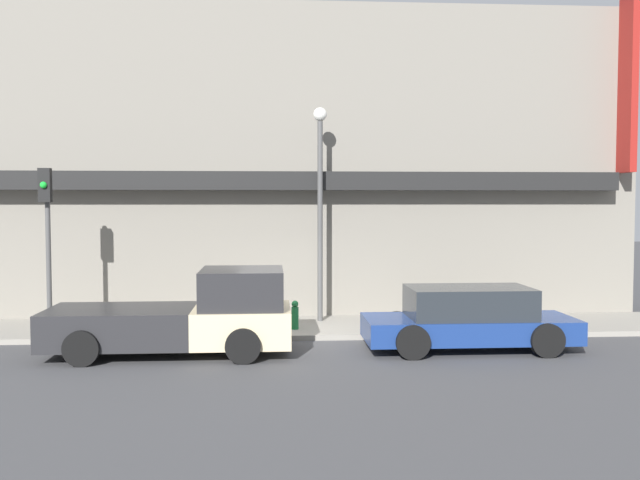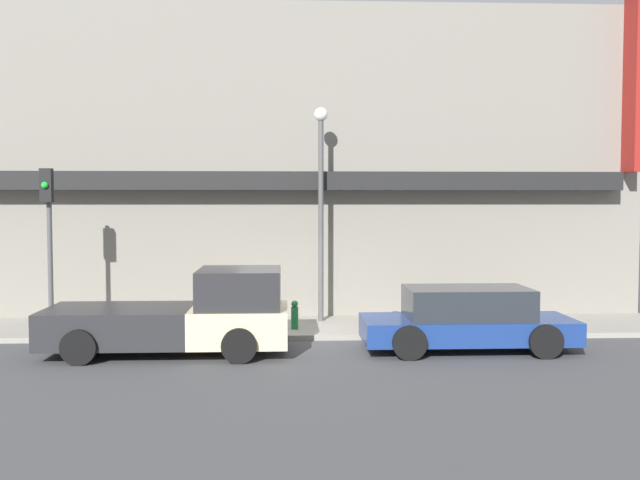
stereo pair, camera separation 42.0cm
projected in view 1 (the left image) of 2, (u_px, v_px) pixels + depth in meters
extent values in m
plane|color=#424244|center=(291.00, 341.00, 16.82)|extent=(80.00, 80.00, 0.00)
cube|color=gray|center=(290.00, 327.00, 18.29)|extent=(36.00, 2.95, 0.13)
cube|color=gray|center=(286.00, 165.00, 21.02)|extent=(19.80, 3.00, 8.76)
cube|color=black|center=(288.00, 181.00, 19.26)|extent=(18.22, 0.60, 0.50)
cube|color=maroon|center=(628.00, 73.00, 19.65)|extent=(0.20, 0.80, 5.49)
cube|color=beige|center=(242.00, 325.00, 15.47)|extent=(2.08, 2.06, 0.77)
cube|color=#262628|center=(242.00, 288.00, 15.42)|extent=(1.77, 1.90, 0.83)
cube|color=#262628|center=(121.00, 326.00, 15.29)|extent=(3.12, 2.06, 0.77)
cylinder|color=black|center=(246.00, 328.00, 16.51)|extent=(0.73, 0.22, 0.73)
cylinder|color=black|center=(243.00, 346.00, 14.46)|extent=(0.73, 0.22, 0.73)
cylinder|color=black|center=(105.00, 330.00, 16.29)|extent=(0.73, 0.22, 0.73)
cylinder|color=black|center=(81.00, 348.00, 14.23)|extent=(0.73, 0.22, 0.73)
cube|color=navy|center=(469.00, 329.00, 15.83)|extent=(4.64, 1.78, 0.51)
cube|color=#23282D|center=(469.00, 302.00, 15.79)|extent=(2.69, 1.60, 0.67)
cylinder|color=black|center=(518.00, 326.00, 16.82)|extent=(0.73, 0.22, 0.73)
cylinder|color=black|center=(547.00, 340.00, 15.05)|extent=(0.73, 0.22, 0.73)
cylinder|color=black|center=(398.00, 327.00, 16.62)|extent=(0.73, 0.22, 0.73)
cylinder|color=black|center=(413.00, 342.00, 14.85)|extent=(0.73, 0.22, 0.73)
cylinder|color=#196633|center=(295.00, 318.00, 17.67)|extent=(0.18, 0.18, 0.55)
sphere|color=#196633|center=(295.00, 304.00, 17.65)|extent=(0.17, 0.17, 0.17)
cylinder|color=#4C4C4C|center=(320.00, 222.00, 18.79)|extent=(0.14, 0.14, 5.27)
sphere|color=silver|center=(320.00, 114.00, 18.64)|extent=(0.36, 0.36, 0.36)
cylinder|color=#4C4C4C|center=(48.00, 251.00, 16.99)|extent=(0.12, 0.12, 3.95)
cube|color=black|center=(45.00, 185.00, 16.75)|extent=(0.28, 0.20, 0.80)
sphere|color=green|center=(43.00, 185.00, 16.63)|extent=(0.16, 0.16, 0.16)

